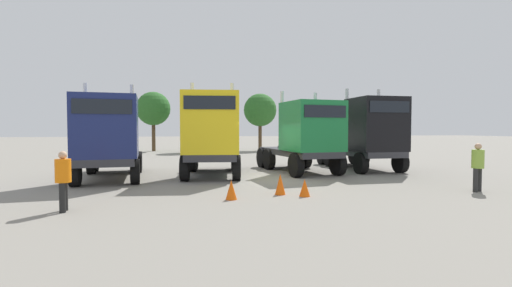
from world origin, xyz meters
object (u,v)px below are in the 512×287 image
object	(u,v)px
visitor_in_hivis	(63,177)
traffic_cone_mid	(231,190)
semi_truck_yellow	(212,134)
traffic_cone_far	(280,184)
semi_truck_navy	(108,138)
semi_truck_green	(306,136)
traffic_cone_near	(305,188)
semi_truck_black	(370,134)
visitor_with_camera	(478,164)

from	to	relation	value
visitor_in_hivis	traffic_cone_mid	size ratio (longest dim) A/B	2.63
semi_truck_yellow	traffic_cone_far	bearing A→B (deg)	28.58
semi_truck_navy	semi_truck_yellow	xyz separation A→B (m)	(4.39, 0.30, 0.18)
semi_truck_yellow	semi_truck_green	world-z (taller)	semi_truck_yellow
traffic_cone_near	semi_truck_navy	bearing A→B (deg)	143.96
semi_truck_yellow	traffic_cone_far	world-z (taller)	semi_truck_yellow
semi_truck_green	traffic_cone_mid	distance (m)	7.61
semi_truck_black	traffic_cone_near	world-z (taller)	semi_truck_black
visitor_with_camera	traffic_cone_near	world-z (taller)	visitor_with_camera
semi_truck_green	traffic_cone_far	size ratio (longest dim) A/B	8.66
traffic_cone_near	traffic_cone_mid	world-z (taller)	traffic_cone_mid
traffic_cone_near	traffic_cone_mid	size ratio (longest dim) A/B	0.92
semi_truck_navy	traffic_cone_mid	distance (m)	6.96
semi_truck_black	traffic_cone_near	xyz separation A→B (m)	(-5.86, -6.19, -1.70)
semi_truck_black	visitor_in_hivis	xyz separation A→B (m)	(-12.94, -6.89, -1.05)
semi_truck_yellow	semi_truck_green	xyz separation A→B (m)	(4.74, 0.46, -0.12)
semi_truck_green	traffic_cone_far	xyz separation A→B (m)	(-2.88, -5.33, -1.54)
visitor_with_camera	semi_truck_green	bearing A→B (deg)	10.69
semi_truck_black	traffic_cone_near	size ratio (longest dim) A/B	10.69
semi_truck_navy	traffic_cone_mid	bearing A→B (deg)	37.27
semi_truck_navy	visitor_with_camera	size ratio (longest dim) A/B	3.83
semi_truck_black	traffic_cone_far	size ratio (longest dim) A/B	8.68
semi_truck_yellow	traffic_cone_far	xyz separation A→B (m)	(1.86, -4.86, -1.66)
semi_truck_black	traffic_cone_far	world-z (taller)	semi_truck_black
semi_truck_yellow	semi_truck_green	bearing A→B (deg)	103.21
semi_truck_black	semi_truck_green	bearing A→B (deg)	-84.37
visitor_with_camera	semi_truck_yellow	bearing A→B (deg)	34.20
visitor_in_hivis	visitor_with_camera	size ratio (longest dim) A/B	0.95
visitor_in_hivis	semi_truck_green	bearing A→B (deg)	30.26
semi_truck_green	visitor_with_camera	xyz separation A→B (m)	(4.11, -6.25, -0.90)
visitor_with_camera	visitor_in_hivis	bearing A→B (deg)	68.54
semi_truck_yellow	traffic_cone_near	bearing A→B (deg)	33.16
semi_truck_yellow	traffic_cone_mid	xyz separation A→B (m)	(0.12, -5.37, -1.71)
semi_truck_black	visitor_in_hivis	bearing A→B (deg)	-62.10
semi_truck_yellow	visitor_with_camera	size ratio (longest dim) A/B	3.55
semi_truck_black	traffic_cone_far	bearing A→B (deg)	-49.15
semi_truck_yellow	traffic_cone_near	size ratio (longest dim) A/B	10.66
semi_truck_black	traffic_cone_mid	size ratio (longest dim) A/B	9.88
semi_truck_black	traffic_cone_mid	distance (m)	10.50
semi_truck_navy	semi_truck_green	distance (m)	9.17
semi_truck_navy	semi_truck_green	bearing A→B (deg)	90.41
semi_truck_black	visitor_in_hivis	size ratio (longest dim) A/B	3.76
visitor_with_camera	traffic_cone_near	bearing A→B (deg)	63.43
traffic_cone_mid	semi_truck_navy	bearing A→B (deg)	131.62
semi_truck_navy	traffic_cone_far	bearing A→B (deg)	49.51
semi_truck_green	semi_truck_black	size ratio (longest dim) A/B	1.00
visitor_in_hivis	traffic_cone_near	bearing A→B (deg)	0.79
traffic_cone_near	traffic_cone_mid	bearing A→B (deg)	-179.59
semi_truck_navy	traffic_cone_mid	xyz separation A→B (m)	(4.51, -5.07, -1.53)
visitor_with_camera	traffic_cone_far	size ratio (longest dim) A/B	2.44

